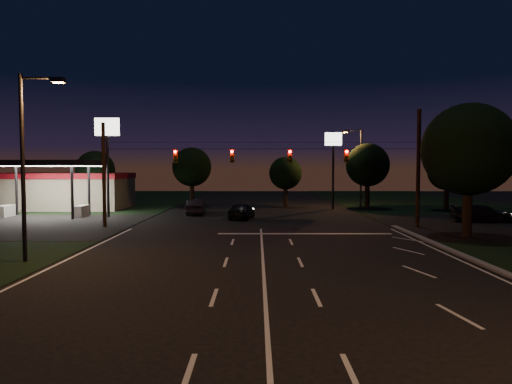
{
  "coord_description": "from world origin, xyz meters",
  "views": [
    {
      "loc": [
        -0.28,
        -19.78,
        4.53
      ],
      "look_at": [
        -0.36,
        9.46,
        3.0
      ],
      "focal_mm": 32.0,
      "sensor_mm": 36.0,
      "label": 1
    }
  ],
  "objects_px": {
    "tree_right_near": "(468,151)",
    "car_oncoming_a": "(242,211)",
    "utility_pole_right": "(417,227)",
    "car_oncoming_b": "(196,207)",
    "car_cross": "(483,213)"
  },
  "relations": [
    {
      "from": "tree_right_near",
      "to": "car_oncoming_a",
      "type": "bearing_deg",
      "value": 145.29
    },
    {
      "from": "car_oncoming_b",
      "to": "utility_pole_right",
      "type": "bearing_deg",
      "value": 149.72
    },
    {
      "from": "utility_pole_right",
      "to": "car_oncoming_a",
      "type": "height_order",
      "value": "utility_pole_right"
    },
    {
      "from": "tree_right_near",
      "to": "car_oncoming_b",
      "type": "height_order",
      "value": "tree_right_near"
    },
    {
      "from": "car_oncoming_b",
      "to": "tree_right_near",
      "type": "bearing_deg",
      "value": 141.38
    },
    {
      "from": "utility_pole_right",
      "to": "car_oncoming_a",
      "type": "xyz_separation_m",
      "value": [
        -13.67,
        5.69,
        0.74
      ]
    },
    {
      "from": "utility_pole_right",
      "to": "car_cross",
      "type": "relative_size",
      "value": 1.77
    },
    {
      "from": "car_oncoming_a",
      "to": "car_oncoming_b",
      "type": "xyz_separation_m",
      "value": [
        -4.61,
        3.97,
        0.0
      ]
    },
    {
      "from": "tree_right_near",
      "to": "car_oncoming_a",
      "type": "relative_size",
      "value": 2.02
    },
    {
      "from": "car_oncoming_b",
      "to": "car_cross",
      "type": "bearing_deg",
      "value": 163.19
    },
    {
      "from": "tree_right_near",
      "to": "car_oncoming_a",
      "type": "height_order",
      "value": "tree_right_near"
    },
    {
      "from": "car_oncoming_b",
      "to": "car_cross",
      "type": "xyz_separation_m",
      "value": [
        24.89,
        -6.39,
        -0.0
      ]
    },
    {
      "from": "utility_pole_right",
      "to": "car_cross",
      "type": "bearing_deg",
      "value": 26.38
    },
    {
      "from": "car_oncoming_b",
      "to": "car_cross",
      "type": "distance_m",
      "value": 25.7
    },
    {
      "from": "utility_pole_right",
      "to": "car_cross",
      "type": "xyz_separation_m",
      "value": [
        6.61,
        3.28,
        0.74
      ]
    }
  ]
}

